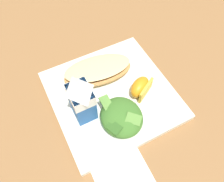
{
  "coord_description": "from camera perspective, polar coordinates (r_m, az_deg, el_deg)",
  "views": [
    {
      "loc": [
        -0.26,
        0.13,
        0.48
      ],
      "look_at": [
        0.0,
        0.0,
        0.03
      ],
      "focal_mm": 36.27,
      "sensor_mm": 36.0,
      "label": 1
    }
  ],
  "objects": [
    {
      "name": "milk_carton",
      "position": [
        0.47,
        -7.76,
        -1.99
      ],
      "size": [
        0.06,
        0.04,
        0.11
      ],
      "color": "#23569E",
      "rests_on": "white_plate"
    },
    {
      "name": "cheesy_pizza_bread",
      "position": [
        0.56,
        -3.6,
        5.06
      ],
      "size": [
        0.1,
        0.18,
        0.04
      ],
      "color": "tan",
      "rests_on": "white_plate"
    },
    {
      "name": "green_salad_pile",
      "position": [
        0.49,
        2.4,
        -6.51
      ],
      "size": [
        0.11,
        0.09,
        0.05
      ],
      "color": "#3D7028",
      "rests_on": "white_plate"
    },
    {
      "name": "ground",
      "position": [
        0.56,
        -0.0,
        -1.44
      ],
      "size": [
        3.0,
        3.0,
        0.0
      ],
      "primitive_type": "plane",
      "color": "olive"
    },
    {
      "name": "white_plate",
      "position": [
        0.55,
        -0.0,
        -1.01
      ],
      "size": [
        0.28,
        0.28,
        0.02
      ],
      "primitive_type": "cube",
      "color": "white",
      "rests_on": "ground"
    },
    {
      "name": "paper_napkin",
      "position": [
        0.48,
        3.42,
        -21.91
      ],
      "size": [
        0.11,
        0.11,
        0.0
      ],
      "primitive_type": "cube",
      "rotation": [
        0.0,
        0.0,
        -0.03
      ],
      "color": "white",
      "rests_on": "ground"
    },
    {
      "name": "orange_wedge_front",
      "position": [
        0.53,
        7.2,
        0.93
      ],
      "size": [
        0.06,
        0.07,
        0.04
      ],
      "color": "orange",
      "rests_on": "white_plate"
    }
  ]
}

